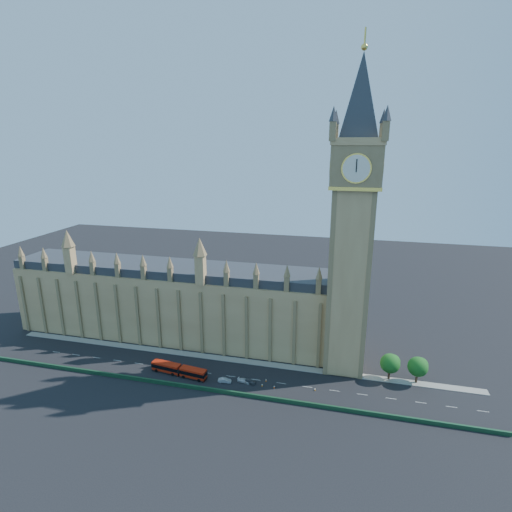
% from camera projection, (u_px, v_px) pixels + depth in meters
% --- Properties ---
extents(ground, '(400.00, 400.00, 0.00)m').
position_uv_depth(ground, '(219.00, 375.00, 126.11)').
color(ground, black).
rests_on(ground, ground).
extents(palace_westminster, '(120.00, 20.00, 28.00)m').
position_uv_depth(palace_westminster, '(173.00, 301.00, 148.53)').
color(palace_westminster, tan).
rests_on(palace_westminster, ground).
extents(elizabeth_tower, '(20.59, 20.59, 105.00)m').
position_uv_depth(elizabeth_tower, '(354.00, 200.00, 115.63)').
color(elizabeth_tower, tan).
rests_on(elizabeth_tower, ground).
extents(bridge_parapet, '(160.00, 0.60, 1.20)m').
position_uv_depth(bridge_parapet, '(209.00, 389.00, 117.53)').
color(bridge_parapet, '#1E4C2D').
rests_on(bridge_parapet, ground).
extents(kerb_north, '(160.00, 3.00, 0.16)m').
position_uv_depth(kerb_north, '(228.00, 359.00, 134.97)').
color(kerb_north, gray).
rests_on(kerb_north, ground).
extents(tree_east_near, '(6.00, 6.00, 8.50)m').
position_uv_depth(tree_east_near, '(391.00, 363.00, 122.17)').
color(tree_east_near, '#382619').
rests_on(tree_east_near, ground).
extents(tree_east_far, '(6.00, 6.00, 8.50)m').
position_uv_depth(tree_east_far, '(419.00, 366.00, 120.36)').
color(tree_east_far, '#382619').
rests_on(tree_east_far, ground).
extents(red_bus, '(18.90, 5.04, 3.18)m').
position_uv_depth(red_bus, '(179.00, 370.00, 125.62)').
color(red_bus, red).
rests_on(red_bus, ground).
extents(car_grey, '(4.12, 2.00, 1.35)m').
position_uv_depth(car_grey, '(249.00, 381.00, 121.40)').
color(car_grey, '#44464C').
rests_on(car_grey, ground).
extents(car_silver, '(4.20, 1.82, 1.34)m').
position_uv_depth(car_silver, '(225.00, 380.00, 121.90)').
color(car_silver, '#A8ACB0').
rests_on(car_silver, ground).
extents(car_white, '(4.32, 2.23, 1.20)m').
position_uv_depth(car_white, '(244.00, 381.00, 121.86)').
color(car_white, silver).
rests_on(car_white, ground).
extents(cone_a, '(0.60, 0.60, 0.80)m').
position_uv_depth(cone_a, '(274.00, 387.00, 119.13)').
color(cone_a, black).
rests_on(cone_a, ground).
extents(cone_b, '(0.48, 0.48, 0.70)m').
position_uv_depth(cone_b, '(315.00, 389.00, 118.02)').
color(cone_b, black).
rests_on(cone_b, ground).
extents(cone_c, '(0.57, 0.57, 0.75)m').
position_uv_depth(cone_c, '(262.00, 385.00, 120.00)').
color(cone_c, black).
rests_on(cone_c, ground).
extents(cone_d, '(0.47, 0.47, 0.71)m').
position_uv_depth(cone_d, '(266.00, 380.00, 122.50)').
color(cone_d, black).
rests_on(cone_d, ground).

